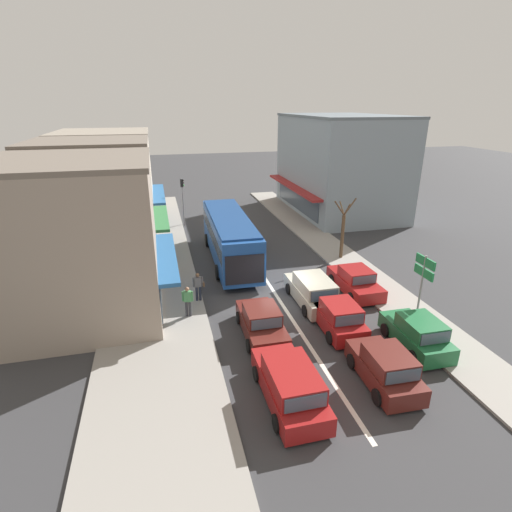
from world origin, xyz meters
TOP-DOWN VIEW (x-y plane):
  - ground_plane at (0.00, 0.00)m, footprint 140.00×140.00m
  - lane_centre_line at (0.00, 4.00)m, footprint 0.20×28.00m
  - sidewalk_left at (-6.80, 6.00)m, footprint 5.20×44.00m
  - kerb_right at (6.20, 6.00)m, footprint 2.80×44.00m
  - shopfront_corner_near at (-10.18, 1.83)m, footprint 8.55×8.14m
  - shopfront_mid_block at (-10.18, 9.73)m, footprint 8.35×7.12m
  - shopfront_far_end at (-10.18, 17.92)m, footprint 8.37×8.80m
  - building_right_far at (11.48, 18.11)m, footprint 9.64×13.98m
  - city_bus at (-1.58, 7.11)m, footprint 2.94×10.92m
  - wagon_adjacent_lane_lead at (1.64, -0.27)m, footprint 1.95×4.51m
  - sedan_behind_bus_mid at (-1.89, -2.68)m, footprint 1.96×4.23m
  - hatchback_adjacent_lane_trail at (1.90, -7.26)m, footprint 1.92×3.75m
  - wagon_behind_bus_near at (-2.04, -7.33)m, footprint 1.96×4.51m
  - hatchback_queue_far_back at (1.81, -3.18)m, footprint 1.91×3.75m
  - parked_hatchback_kerb_front at (4.60, -5.39)m, footprint 1.88×3.73m
  - parked_sedan_kerb_second at (4.60, 0.52)m, footprint 1.92×4.21m
  - traffic_light_downstreet at (-4.02, 16.49)m, footprint 0.33×0.24m
  - directional_road_sign at (5.98, -3.45)m, footprint 0.10×1.40m
  - street_tree_right at (6.10, 5.57)m, footprint 1.63×1.59m
  - pedestrian_with_handbag_near at (-4.41, 1.35)m, footprint 0.65×0.26m
  - pedestrian_browsing_midblock at (-5.12, -0.26)m, footprint 0.56×0.29m

SIDE VIEW (x-z plane):
  - ground_plane at x=0.00m, z-range 0.00..0.00m
  - lane_centre_line at x=0.00m, z-range 0.00..0.01m
  - kerb_right at x=6.20m, z-range 0.00..0.12m
  - sidewalk_left at x=-6.80m, z-range 0.00..0.14m
  - sedan_behind_bus_mid at x=-1.89m, z-range -0.07..1.40m
  - parked_sedan_kerb_second at x=4.60m, z-range -0.07..1.40m
  - hatchback_adjacent_lane_trail at x=1.90m, z-range -0.06..1.48m
  - hatchback_queue_far_back at x=1.81m, z-range -0.06..1.48m
  - parked_hatchback_kerb_front at x=4.60m, z-range -0.06..1.48m
  - wagon_adjacent_lane_lead at x=1.64m, z-range -0.04..1.53m
  - wagon_behind_bus_near at x=-2.04m, z-range -0.04..1.53m
  - pedestrian_browsing_midblock at x=-5.12m, z-range 0.25..1.88m
  - pedestrian_with_handbag_near at x=-4.41m, z-range 0.25..1.88m
  - city_bus at x=-1.58m, z-range 0.27..3.49m
  - street_tree_right at x=6.10m, z-range -0.14..4.21m
  - directional_road_sign at x=5.98m, z-range 0.90..4.50m
  - traffic_light_downstreet at x=-4.02m, z-range 0.75..4.95m
  - shopfront_corner_near at x=-10.18m, z-range -0.01..7.98m
  - shopfront_mid_block at x=-10.18m, z-range -0.01..8.15m
  - shopfront_far_end at x=-10.18m, z-range -0.01..8.17m
  - building_right_far at x=11.48m, z-range -0.01..9.30m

